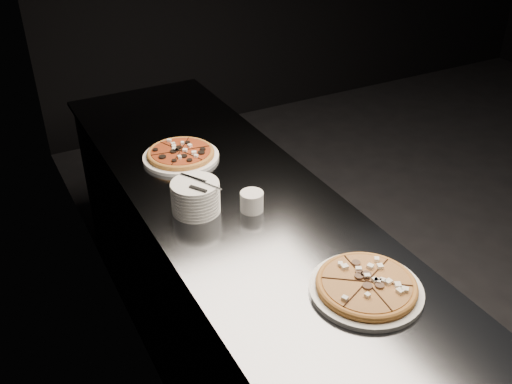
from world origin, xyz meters
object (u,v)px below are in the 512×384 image
counter (231,278)px  pizza_mushroom (366,286)px  cutlery (198,184)px  pizza_tomato (181,154)px  plate_stack (196,197)px  ramekin (252,201)px

counter → pizza_mushroom: 0.90m
counter → cutlery: (-0.17, -0.09, 0.58)m
pizza_tomato → plate_stack: 0.43m
pizza_tomato → ramekin: ramekin is taller
pizza_mushroom → plate_stack: (-0.28, 0.67, 0.04)m
pizza_tomato → plate_stack: (-0.11, -0.42, 0.04)m
counter → ramekin: size_ratio=27.62×
cutlery → counter: bearing=-1.7°
counter → cutlery: size_ratio=13.00×
plate_stack → counter: bearing=25.0°
counter → pizza_tomato: pizza_tomato is taller
cutlery → plate_stack: bearing=86.3°
ramekin → plate_stack: bearing=152.7°
counter → pizza_mushroom: size_ratio=5.88×
plate_stack → ramekin: plate_stack is taller
counter → plate_stack: plate_stack is taller
pizza_tomato → ramekin: (0.08, -0.51, 0.02)m
pizza_mushroom → cutlery: bearing=112.8°
pizza_tomato → ramekin: size_ratio=3.81×
counter → pizza_tomato: 0.59m
ramekin → pizza_tomato: bearing=99.1°
cutlery → ramekin: size_ratio=2.13×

